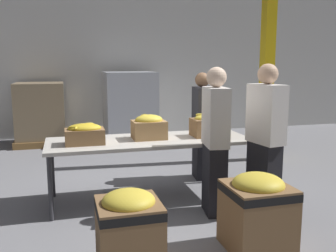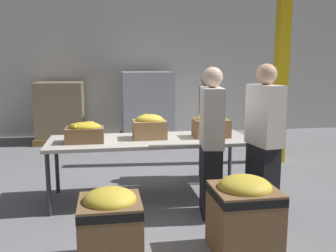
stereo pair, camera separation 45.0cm
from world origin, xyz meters
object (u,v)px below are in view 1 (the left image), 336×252
Objects in this scene: volunteer_0 at (202,127)px; volunteer_1 at (215,142)px; sorting_table at (150,143)px; support_pillar at (268,43)px; volunteer_2 at (265,140)px; banana_box_1 at (149,127)px; pallet_stack_1 at (130,107)px; banana_box_2 at (209,125)px; donation_bin_0 at (129,227)px; banana_box_0 at (85,134)px; pallet_stack_0 at (41,114)px; donation_bin_1 at (257,209)px.

volunteer_0 is 0.95× the size of volunteer_1.
support_pillar is (2.35, 1.38, 1.30)m from sorting_table.
volunteer_2 is 2.69m from support_pillar.
sorting_table is 1.50× the size of volunteer_1.
volunteer_1 reaches higher than banana_box_1.
volunteer_1 reaches higher than pallet_stack_1.
banana_box_2 is at bearing -138.96° from support_pillar.
pallet_stack_1 is (0.87, 5.06, 0.38)m from donation_bin_0.
banana_box_1 is at bearing -150.27° from support_pillar.
banana_box_0 is 1.48m from volunteer_1.
banana_box_2 is at bearing -2.60° from banana_box_1.
pallet_stack_0 is at bearing 148.11° from support_pillar.
banana_box_0 is 3.90m from pallet_stack_0.
volunteer_2 reaches higher than pallet_stack_1.
banana_box_2 is 0.26× the size of volunteer_2.
sorting_table is 1.65× the size of pallet_stack_1.
support_pillar is (1.71, 2.89, 1.63)m from donation_bin_1.
pallet_stack_0 reaches higher than sorting_table.
banana_box_2 is 0.11× the size of support_pillar.
pallet_stack_1 is at bearing -6.53° from pallet_stack_0.
volunteer_2 is (1.15, -0.72, 0.12)m from sorting_table.
volunteer_1 is at bearing -48.35° from banana_box_1.
volunteer_0 reaches higher than pallet_stack_0.
pallet_stack_1 reaches higher than banana_box_2.
banana_box_2 is (0.77, -0.03, -0.01)m from banana_box_1.
banana_box_0 is 2.08m from donation_bin_1.
banana_box_2 is 0.28× the size of volunteer_0.
donation_bin_1 is at bearing -0.68° from volunteer_0.
banana_box_2 is at bearing 49.61° from donation_bin_0.
pallet_stack_1 is (-0.80, 4.27, -0.09)m from volunteer_2.
pallet_stack_0 is (-1.48, 3.76, -0.08)m from sorting_table.
banana_box_0 is at bearing -107.36° from pallet_stack_1.
volunteer_2 is at bearing 57.20° from donation_bin_1.
pallet_stack_1 is (-0.55, 2.92, -0.03)m from volunteer_0.
support_pillar reaches higher than banana_box_0.
volunteer_1 is 2.31× the size of donation_bin_1.
support_pillar reaches higher than banana_box_1.
volunteer_0 reaches higher than donation_bin_1.
support_pillar is 3.14× the size of pallet_stack_0.
banana_box_1 reaches higher than donation_bin_1.
banana_box_2 is at bearing -83.36° from pallet_stack_1.
sorting_table is 0.80m from banana_box_0.
sorting_table is at bearing -48.87° from volunteer_0.
banana_box_1 is (0.78, 0.10, 0.03)m from banana_box_0.
volunteer_2 reaches higher than donation_bin_0.
volunteer_1 reaches higher than sorting_table.
banana_box_1 reaches higher than donation_bin_0.
pallet_stack_0 is (-2.07, 4.39, -0.18)m from volunteer_1.
banana_box_0 is 1.01× the size of banana_box_2.
banana_box_1 is 0.27× the size of pallet_stack_1.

